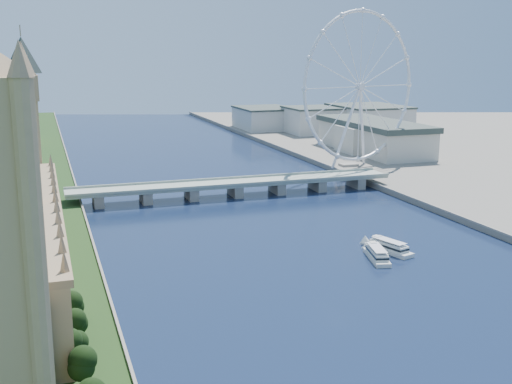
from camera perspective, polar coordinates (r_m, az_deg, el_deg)
name	(u,v)px	position (r m, az deg, el deg)	size (l,w,h in m)	color
parliament_range	(31,238)	(283.77, -19.40, -3.91)	(24.00, 200.00, 70.00)	tan
big_ben	(26,103)	(382.46, -19.79, 7.42)	(20.02, 20.02, 110.00)	tan
westminster_bridge	(235,186)	(430.03, -1.88, 0.53)	(220.00, 22.00, 9.50)	gray
london_eye	(360,87)	(518.42, 9.23, 9.18)	(113.60, 39.12, 124.30)	silver
county_hall	(373,154)	(617.03, 10.33, 3.30)	(54.00, 144.00, 35.00)	beige
city_skyline	(200,127)	(686.79, -5.01, 5.78)	(505.00, 280.00, 32.00)	beige
tour_boat_near	(377,259)	(305.33, 10.68, -5.90)	(7.30, 28.62, 6.31)	silver
tour_boat_far	(389,252)	(317.37, 11.71, -5.25)	(7.45, 29.19, 6.44)	silver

